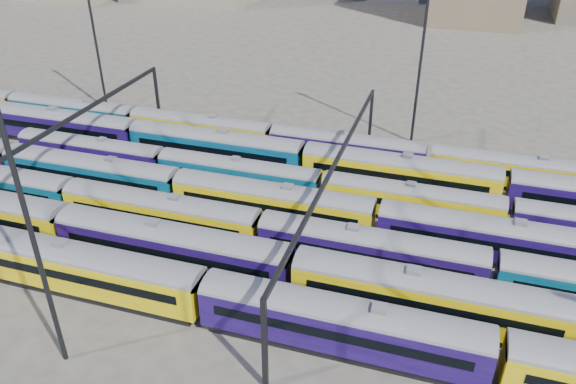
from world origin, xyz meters
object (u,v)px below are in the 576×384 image
(rake_2, at_px, (70,194))
(mast_2, at_px, (21,196))
(rake_1, at_px, (172,243))
(rake_0, at_px, (204,291))

(rake_2, xyz_separation_m, mast_2, (11.37, -17.00, 11.32))
(rake_1, bearing_deg, rake_0, -43.30)
(rake_0, xyz_separation_m, rake_2, (-19.52, 10.00, -0.19))
(mast_2, bearing_deg, rake_0, 40.64)
(rake_0, relative_size, mast_2, 5.14)
(rake_0, relative_size, rake_1, 0.85)
(rake_2, bearing_deg, mast_2, -56.23)
(mast_2, bearing_deg, rake_1, 76.65)
(rake_0, relative_size, rake_2, 1.07)
(rake_0, height_order, mast_2, mast_2)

